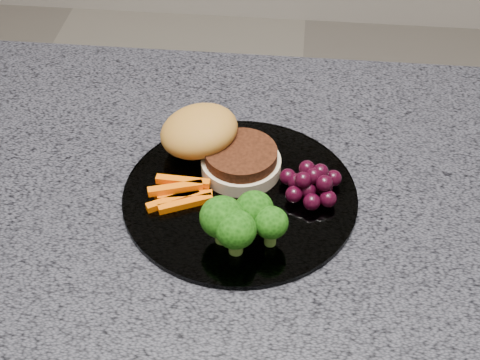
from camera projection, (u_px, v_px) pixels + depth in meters
name	position (u px, v px, depth m)	size (l,w,h in m)	color
countertop	(305.00, 219.00, 0.75)	(1.20, 0.60, 0.04)	#45454E
plate	(240.00, 195.00, 0.74)	(0.26, 0.26, 0.01)	white
burger	(214.00, 144.00, 0.77)	(0.17, 0.15, 0.05)	beige
carrot_sticks	(180.00, 193.00, 0.73)	(0.07, 0.05, 0.02)	#FE6504
broccoli	(241.00, 220.00, 0.67)	(0.09, 0.07, 0.05)	#598430
grape_bunch	(312.00, 183.00, 0.73)	(0.07, 0.06, 0.03)	black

